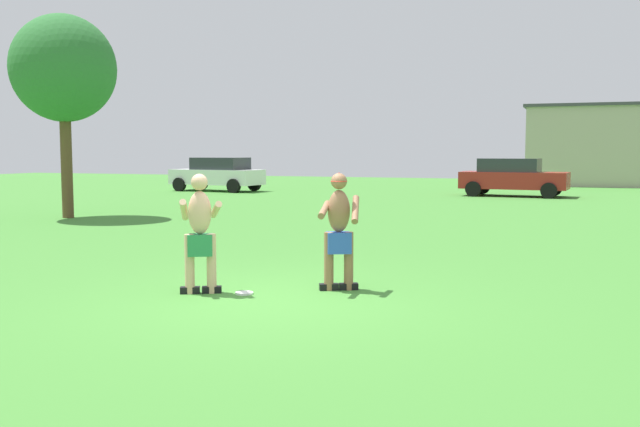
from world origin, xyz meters
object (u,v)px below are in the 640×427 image
object	(u,v)px
player_in_green	(200,232)
car_red_near_post	(513,177)
tree_right_field	(64,69)
frisbee	(244,293)
car_white_far_end	(218,174)
player_with_cap	(339,227)

from	to	relation	value
player_in_green	car_red_near_post	size ratio (longest dim) A/B	0.36
tree_right_field	frisbee	bearing A→B (deg)	-39.84
player_in_green	tree_right_field	bearing A→B (deg)	137.87
car_white_far_end	tree_right_field	distance (m)	13.71
frisbee	tree_right_field	distance (m)	12.97
car_white_far_end	player_with_cap	bearing A→B (deg)	-57.77
car_white_far_end	tree_right_field	world-z (taller)	tree_right_field
car_red_near_post	tree_right_field	distance (m)	18.21
frisbee	car_white_far_end	xyz separation A→B (m)	(-11.68, 20.97, 0.81)
frisbee	tree_right_field	world-z (taller)	tree_right_field
player_in_green	car_white_far_end	world-z (taller)	player_in_green
car_red_near_post	player_in_green	bearing A→B (deg)	-95.85
player_with_cap	car_white_far_end	distance (m)	23.98
frisbee	car_white_far_end	world-z (taller)	car_white_far_end
player_with_cap	player_in_green	size ratio (longest dim) A/B	1.01
player_with_cap	player_in_green	xyz separation A→B (m)	(-1.68, -0.83, -0.04)
player_with_cap	car_white_far_end	size ratio (longest dim) A/B	0.36
player_with_cap	car_white_far_end	bearing A→B (deg)	122.23
car_red_near_post	player_with_cap	bearing A→B (deg)	-91.56
frisbee	car_white_far_end	bearing A→B (deg)	119.12
player_with_cap	car_red_near_post	world-z (taller)	player_with_cap
tree_right_field	player_in_green	bearing A→B (deg)	-42.13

